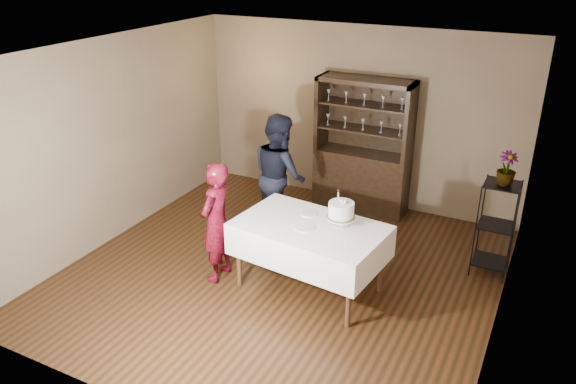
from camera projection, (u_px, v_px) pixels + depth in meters
name	position (u px, v px, depth m)	size (l,w,h in m)	color
floor	(281.00, 273.00, 6.95)	(5.00, 5.00, 0.00)	black
ceiling	(280.00, 53.00, 5.85)	(5.00, 5.00, 0.00)	silver
back_wall	(357.00, 117.00, 8.44)	(5.00, 0.02, 2.70)	brown
wall_left	(114.00, 140.00, 7.43)	(0.02, 5.00, 2.70)	brown
wall_right	(512.00, 217.00, 5.37)	(0.02, 5.00, 2.70)	brown
china_hutch	(362.00, 167.00, 8.43)	(1.40, 0.48, 2.00)	black
plant_etagere	(496.00, 225.00, 6.72)	(0.42, 0.42, 1.20)	black
cake_table	(310.00, 240.00, 6.40)	(1.77, 1.21, 0.84)	white
woman	(216.00, 222.00, 6.59)	(0.54, 0.36, 1.49)	#32040C
man	(280.00, 175.00, 7.63)	(0.83, 0.65, 1.71)	black
cake	(341.00, 211.00, 6.24)	(0.32, 0.32, 0.44)	white
plate_near	(304.00, 228.00, 6.25)	(0.22, 0.22, 0.01)	white
plate_far	(309.00, 214.00, 6.56)	(0.19, 0.19, 0.01)	white
potted_plant	(507.00, 169.00, 6.41)	(0.22, 0.22, 0.40)	#46632F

